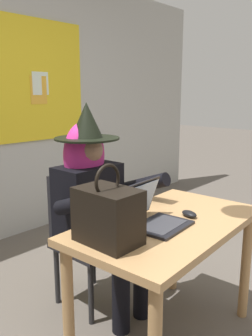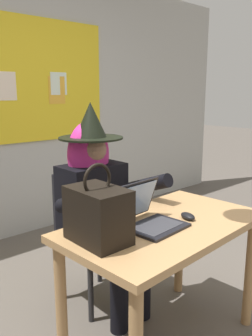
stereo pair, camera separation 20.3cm
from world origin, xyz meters
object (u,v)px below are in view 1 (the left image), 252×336
object	(u,v)px
person_costumed	(95,195)
handbag	(108,215)
computer_mouse	(189,214)
desk_main	(168,240)
chair_at_desk	(83,230)
laptop	(153,215)

from	to	relation	value
person_costumed	handbag	world-z (taller)	person_costumed
person_costumed	computer_mouse	xyz separation A→B (m)	(0.16, -0.61, -0.02)
desk_main	computer_mouse	xyz separation A→B (m)	(0.13, -0.05, 0.13)
desk_main	chair_at_desk	xyz separation A→B (m)	(-0.03, 0.69, -0.12)
person_costumed	computer_mouse	distance (m)	0.63
desk_main	handbag	distance (m)	0.49
computer_mouse	desk_main	bearing A→B (deg)	177.08
desk_main	chair_at_desk	distance (m)	0.70
chair_at_desk	desk_main	bearing A→B (deg)	1.61
laptop	person_costumed	bearing A→B (deg)	77.87
computer_mouse	handbag	world-z (taller)	handbag
chair_at_desk	handbag	world-z (taller)	handbag
laptop	computer_mouse	world-z (taller)	laptop
handbag	desk_main	bearing A→B (deg)	-7.01
handbag	chair_at_desk	bearing A→B (deg)	58.69
desk_main	laptop	bearing A→B (deg)	160.91
desk_main	computer_mouse	distance (m)	0.19
handbag	laptop	bearing A→B (deg)	-3.15
chair_at_desk	computer_mouse	bearing A→B (deg)	11.72
computer_mouse	handbag	distance (m)	0.57
laptop	computer_mouse	xyz separation A→B (m)	(0.23, -0.08, -0.03)
desk_main	handbag	size ratio (longest dim) A/B	3.10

